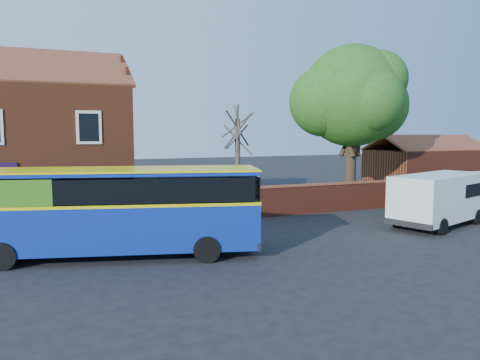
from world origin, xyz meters
name	(u,v)px	position (x,y,z in m)	size (l,w,h in m)	color
ground	(205,263)	(0.00, 0.00, 0.00)	(120.00, 120.00, 0.00)	black
grass_strip	(324,195)	(13.00, 13.00, 0.02)	(26.00, 12.00, 0.04)	#426B28
boundary_wall	(381,194)	(13.00, 7.00, 0.81)	(22.00, 0.38, 1.60)	maroon
outbuilding	(425,168)	(22.00, 13.00, 1.61)	(8.20, 5.06, 4.17)	maroon
bus	(102,207)	(-3.08, 2.12, 1.78)	(10.59, 5.14, 3.13)	#0D2A99
van_near	(439,197)	(12.10, 1.78, 1.36)	(5.93, 3.84, 2.42)	white
large_tree	(351,99)	(13.17, 10.32, 6.43)	(8.05, 6.37, 9.82)	black
bare_tree	(238,158)	(5.38, 10.33, 2.88)	(2.11, 2.51, 5.62)	#4C4238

